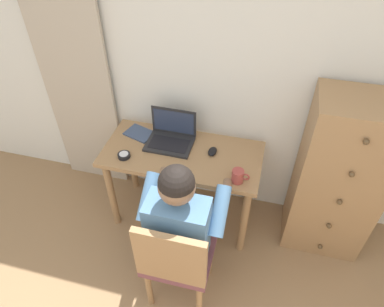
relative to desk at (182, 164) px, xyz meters
name	(u,v)px	position (x,y,z in m)	size (l,w,h in m)	color
wall_back	(231,67)	(0.26, 0.34, 0.66)	(4.80, 0.05, 2.50)	silver
curtain_panel	(75,74)	(-0.91, 0.27, 0.48)	(0.58, 0.03, 2.15)	#BCAD99
desk	(182,164)	(0.00, 0.00, 0.00)	(1.15, 0.54, 0.71)	#9E754C
dresser	(338,179)	(1.10, 0.08, 0.05)	(0.56, 0.43, 1.29)	#9E754C
chair	(176,259)	(0.16, -0.71, -0.11)	(0.42, 0.40, 0.87)	brown
person_seated	(184,217)	(0.16, -0.52, 0.07)	(0.53, 0.59, 1.19)	#4C4C4C
laptop	(171,136)	(-0.11, 0.10, 0.17)	(0.34, 0.25, 0.24)	#232326
computer_mouse	(212,151)	(0.21, 0.05, 0.13)	(0.06, 0.10, 0.03)	black
desk_clock	(124,155)	(-0.39, -0.15, 0.13)	(0.09, 0.09, 0.03)	black
notebook_pad	(139,133)	(-0.37, 0.12, 0.12)	(0.21, 0.15, 0.01)	#3D4C6B
coffee_mug	(238,176)	(0.43, -0.18, 0.17)	(0.12, 0.08, 0.09)	#9E3D38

